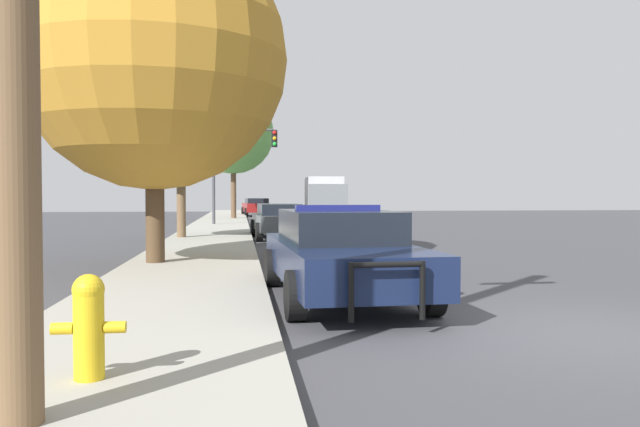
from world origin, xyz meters
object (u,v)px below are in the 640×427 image
object	(u,v)px
traffic_light	(239,155)
tree_sidewalk_near	(154,57)
car_background_midblock	(278,220)
box_truck	(324,196)
police_car	(340,252)
fire_hydrant	(89,323)
tree_sidewalk_far	(233,134)
tree_sidewalk_mid	(181,135)
car_background_distant	(256,206)

from	to	relation	value
traffic_light	tree_sidewalk_near	bearing A→B (deg)	-95.77
car_background_midblock	box_truck	bearing A→B (deg)	74.90
police_car	fire_hydrant	bearing A→B (deg)	55.00
traffic_light	box_truck	bearing A→B (deg)	60.75
traffic_light	tree_sidewalk_far	world-z (taller)	tree_sidewalk_far
fire_hydrant	tree_sidewalk_near	distance (m)	9.99
traffic_light	box_truck	size ratio (longest dim) A/B	0.69
car_background_midblock	traffic_light	bearing A→B (deg)	96.14
fire_hydrant	police_car	bearing A→B (deg)	57.54
box_truck	tree_sidewalk_near	size ratio (longest dim) A/B	0.97
box_truck	tree_sidewalk_mid	size ratio (longest dim) A/B	1.33
traffic_light	tree_sidewalk_mid	bearing A→B (deg)	-101.52
car_background_distant	tree_sidewalk_mid	xyz separation A→B (m)	(-3.35, -25.37, 3.06)
traffic_light	car_background_distant	size ratio (longest dim) A/B	1.08
tree_sidewalk_far	tree_sidewalk_mid	bearing A→B (deg)	-95.29
traffic_light	tree_sidewalk_far	xyz separation A→B (m)	(-0.39, 7.99, 1.91)
car_background_midblock	box_truck	world-z (taller)	box_truck
traffic_light	fire_hydrant	bearing A→B (deg)	-92.53
fire_hydrant	car_background_midblock	size ratio (longest dim) A/B	0.19
traffic_light	tree_sidewalk_near	size ratio (longest dim) A/B	0.67
car_background_distant	car_background_midblock	bearing A→B (deg)	-94.16
fire_hydrant	tree_sidewalk_far	size ratio (longest dim) A/B	0.11
traffic_light	tree_sidewalk_mid	size ratio (longest dim) A/B	0.92
fire_hydrant	car_background_distant	bearing A→B (deg)	86.66
car_background_distant	tree_sidewalk_near	distance (m)	34.16
fire_hydrant	box_truck	distance (m)	38.88
tree_sidewalk_far	tree_sidewalk_mid	xyz separation A→B (m)	(-1.68, -18.12, -1.81)
fire_hydrant	car_background_distant	world-z (taller)	car_background_distant
tree_sidewalk_near	tree_sidewalk_far	bearing A→B (deg)	86.79
box_truck	tree_sidewalk_far	xyz separation A→B (m)	(-6.32, -2.61, 4.03)
traffic_light	tree_sidewalk_near	world-z (taller)	tree_sidewalk_near
fire_hydrant	car_background_distant	size ratio (longest dim) A/B	0.19
box_truck	tree_sidewalk_mid	world-z (taller)	tree_sidewalk_mid
fire_hydrant	tree_sidewalk_near	xyz separation A→B (m)	(-0.66, 9.07, 4.14)
car_background_midblock	tree_sidewalk_far	xyz separation A→B (m)	(-1.85, 17.53, 4.91)
fire_hydrant	tree_sidewalk_far	world-z (taller)	tree_sidewalk_far
car_background_midblock	car_background_distant	world-z (taller)	car_background_distant
car_background_distant	tree_sidewalk_far	bearing A→B (deg)	-107.54
tree_sidewalk_near	tree_sidewalk_mid	distance (m)	8.46
box_truck	tree_sidewalk_near	xyz separation A→B (m)	(-7.81, -29.14, 3.15)
tree_sidewalk_far	fire_hydrant	bearing A→B (deg)	-91.34
traffic_light	car_background_midblock	bearing A→B (deg)	-81.30
police_car	tree_sidewalk_near	size ratio (longest dim) A/B	0.69
fire_hydrant	box_truck	bearing A→B (deg)	79.39
box_truck	tree_sidewalk_far	distance (m)	7.94
police_car	fire_hydrant	xyz separation A→B (m)	(-2.82, -4.43, -0.15)
box_truck	tree_sidewalk_near	bearing A→B (deg)	77.91
fire_hydrant	car_background_midblock	xyz separation A→B (m)	(2.68, 18.06, 0.12)
police_car	tree_sidewalk_far	bearing A→B (deg)	-88.90
police_car	box_truck	size ratio (longest dim) A/B	0.72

